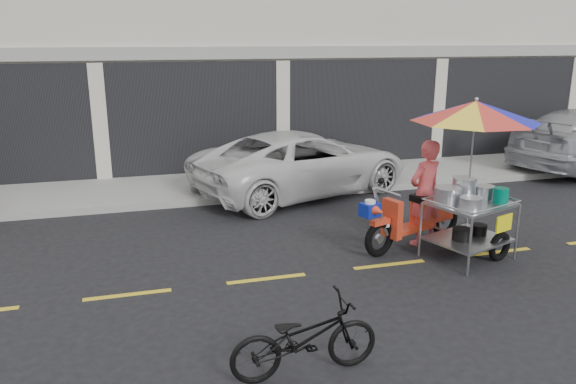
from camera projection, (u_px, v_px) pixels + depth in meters
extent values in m
plane|color=black|center=(389.00, 265.00, 8.89)|extent=(90.00, 90.00, 0.00)
cube|color=gray|center=(293.00, 178.00, 13.97)|extent=(45.00, 3.00, 0.15)
cube|color=beige|center=(249.00, 19.00, 17.55)|extent=(36.00, 8.00, 8.00)
cube|color=black|center=(283.00, 118.00, 14.50)|extent=(35.28, 0.06, 2.90)
cube|color=gray|center=(283.00, 52.00, 14.04)|extent=(36.00, 0.12, 0.30)
cube|color=gold|center=(389.00, 265.00, 8.89)|extent=(42.00, 0.10, 0.01)
imported|color=silver|center=(303.00, 162.00, 12.80)|extent=(5.63, 3.91, 1.43)
imported|color=black|center=(305.00, 338.00, 5.91)|extent=(1.65, 0.62, 0.86)
torus|color=black|center=(379.00, 239.00, 9.16)|extent=(0.62, 0.32, 0.62)
torus|color=black|center=(445.00, 221.00, 10.05)|extent=(0.62, 0.32, 0.62)
cylinder|color=#9EA0A5|center=(379.00, 239.00, 9.16)|extent=(0.16, 0.11, 0.15)
cylinder|color=#9EA0A5|center=(445.00, 221.00, 10.05)|extent=(0.16, 0.11, 0.15)
cube|color=red|center=(380.00, 222.00, 9.08)|extent=(0.37, 0.24, 0.09)
cylinder|color=#9EA0A5|center=(381.00, 212.00, 9.04)|extent=(0.39, 0.18, 0.87)
cube|color=red|center=(392.00, 219.00, 9.23)|extent=(0.24, 0.39, 0.65)
cube|color=red|center=(412.00, 227.00, 9.57)|extent=(0.91, 0.57, 0.09)
cube|color=red|center=(432.00, 209.00, 9.77)|extent=(0.86, 0.53, 0.43)
cube|color=black|center=(429.00, 196.00, 9.64)|extent=(0.75, 0.48, 0.11)
cylinder|color=#9EA0A5|center=(387.00, 192.00, 9.02)|extent=(0.23, 0.57, 0.04)
sphere|color=black|center=(381.00, 181.00, 9.20)|extent=(0.11, 0.11, 0.11)
cylinder|color=white|center=(386.00, 225.00, 9.18)|extent=(0.17, 0.17, 0.05)
cube|color=navy|center=(370.00, 210.00, 8.89)|extent=(0.34, 0.32, 0.22)
cylinder|color=white|center=(370.00, 202.00, 8.85)|extent=(0.22, 0.22, 0.05)
cone|color=red|center=(378.00, 211.00, 8.74)|extent=(0.26, 0.29, 0.19)
torus|color=black|center=(500.00, 246.00, 9.00)|extent=(0.50, 0.27, 0.50)
cylinder|color=#9EA0A5|center=(470.00, 247.00, 8.35)|extent=(0.05, 0.05, 0.92)
cylinder|color=#9EA0A5|center=(420.00, 230.00, 9.12)|extent=(0.05, 0.05, 0.92)
cylinder|color=#9EA0A5|center=(517.00, 232.00, 9.01)|extent=(0.05, 0.05, 0.92)
cylinder|color=#9EA0A5|center=(467.00, 217.00, 9.77)|extent=(0.05, 0.05, 0.92)
cube|color=#9EA0A5|center=(468.00, 239.00, 9.10)|extent=(1.44, 1.31, 0.03)
cube|color=#9EA0A5|center=(471.00, 204.00, 8.94)|extent=(1.44, 1.31, 0.04)
cylinder|color=#9EA0A5|center=(498.00, 207.00, 8.54)|extent=(1.13, 0.42, 0.03)
cylinder|color=#9EA0A5|center=(447.00, 193.00, 9.31)|extent=(1.13, 0.42, 0.03)
cylinder|color=#9EA0A5|center=(446.00, 206.00, 8.59)|extent=(0.35, 0.93, 0.03)
cylinder|color=#9EA0A5|center=(494.00, 194.00, 9.25)|extent=(0.35, 0.93, 0.03)
cylinder|color=#9EA0A5|center=(444.00, 230.00, 9.48)|extent=(0.31, 0.78, 0.04)
cylinder|color=#9EA0A5|center=(446.00, 200.00, 9.34)|extent=(0.31, 0.78, 0.04)
cube|color=yellow|center=(504.00, 223.00, 8.68)|extent=(0.36, 0.15, 0.27)
cylinder|color=#B7B7BC|center=(447.00, 196.00, 8.89)|extent=(0.53, 0.53, 0.23)
cylinder|color=#B7B7BC|center=(464.00, 188.00, 9.14)|extent=(0.48, 0.48, 0.32)
cylinder|color=#B7B7BC|center=(485.00, 192.00, 9.18)|extent=(0.40, 0.40, 0.18)
cylinder|color=#B7B7BC|center=(471.00, 203.00, 8.61)|extent=(0.42, 0.42, 0.15)
cylinder|color=#00634A|center=(501.00, 195.00, 8.90)|extent=(0.30, 0.30, 0.24)
cylinder|color=black|center=(462.00, 234.00, 8.98)|extent=(0.39, 0.39, 0.19)
cylinder|color=black|center=(479.00, 230.00, 9.22)|extent=(0.33, 0.33, 0.17)
cylinder|color=#9EA0A5|center=(472.00, 152.00, 8.84)|extent=(0.03, 0.03, 1.62)
sphere|color=#9EA0A5|center=(477.00, 99.00, 8.61)|extent=(0.06, 0.06, 0.06)
imported|color=#D1494A|center=(425.00, 193.00, 9.56)|extent=(0.77, 0.63, 1.83)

